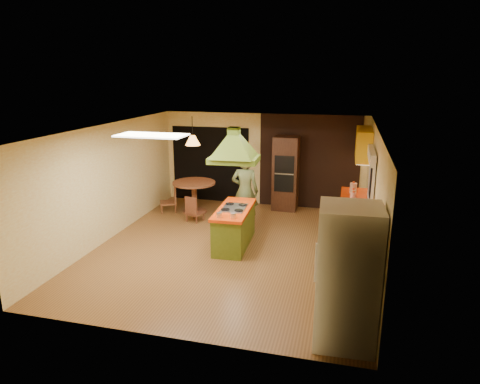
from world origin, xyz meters
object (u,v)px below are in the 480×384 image
(canister_large, at_px, (353,188))
(kitchen_island, at_px, (234,226))
(man, at_px, (245,191))
(wall_oven, at_px, (286,173))
(refrigerator, at_px, (347,277))
(dining_table, at_px, (194,191))

(canister_large, bearing_deg, kitchen_island, -148.63)
(man, bearing_deg, wall_oven, -115.97)
(wall_oven, bearing_deg, canister_large, -36.78)
(kitchen_island, relative_size, man, 0.95)
(refrigerator, distance_m, wall_oven, 5.91)
(man, relative_size, dining_table, 1.58)
(canister_large, bearing_deg, man, -173.19)
(kitchen_island, bearing_deg, canister_large, 29.01)
(kitchen_island, distance_m, man, 1.25)
(refrigerator, relative_size, canister_large, 8.47)
(refrigerator, relative_size, dining_table, 1.75)
(kitchen_island, bearing_deg, refrigerator, -53.87)
(wall_oven, distance_m, dining_table, 2.45)
(refrigerator, xyz_separation_m, dining_table, (-3.89, 4.80, -0.38))
(kitchen_island, height_order, canister_large, canister_large)
(kitchen_island, distance_m, wall_oven, 2.91)
(wall_oven, relative_size, canister_large, 8.58)
(wall_oven, height_order, canister_large, wall_oven)
(refrigerator, bearing_deg, wall_oven, 103.70)
(wall_oven, height_order, dining_table, wall_oven)
(man, bearing_deg, refrigerator, 118.07)
(refrigerator, height_order, wall_oven, wall_oven)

